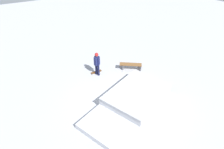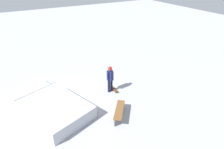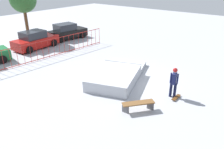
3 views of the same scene
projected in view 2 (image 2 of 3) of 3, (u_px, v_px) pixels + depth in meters
The scene contains 5 objects.
ground_plane at pixel (61, 105), 11.34m from camera, with size 60.00×60.00×0.00m, color #A8AAB2.
skate_ramp at pixel (50, 106), 10.75m from camera, with size 5.95×4.21×0.74m.
skater at pixel (110, 77), 12.12m from camera, with size 0.42×0.43×1.73m.
skateboard at pixel (114, 89), 12.64m from camera, with size 0.81×0.28×0.09m.
park_bench at pixel (119, 111), 10.30m from camera, with size 1.50×1.31×0.48m.
Camera 2 is at (-9.38, 1.90, 6.96)m, focal length 31.92 mm.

